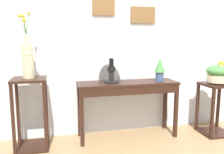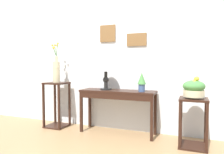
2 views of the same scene
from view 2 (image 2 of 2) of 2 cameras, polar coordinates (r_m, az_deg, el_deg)
The scene contains 8 objects.
back_wall_with_art at distance 3.86m, azimuth 4.51°, elevation 6.06°, with size 9.00×0.13×2.80m.
console_table at distance 3.63m, azimuth 1.41°, elevation -5.41°, with size 1.34×0.40×0.77m.
table_lamp at distance 3.69m, azimuth -1.72°, elevation 2.51°, with size 0.31×0.31×0.54m.
potted_plant_on_console at distance 3.46m, azimuth 8.23°, elevation -1.08°, with size 0.14×0.14×0.32m.
pedestal_stand_left at distance 4.22m, azimuth -15.00°, elevation -7.39°, with size 0.40×0.40×0.88m.
flower_vase_tall_left at distance 4.16m, azimuth -15.15°, elevation 2.04°, with size 0.16×0.19×0.77m.
pedestal_stand_right at distance 3.33m, azimuth 21.52°, elevation -11.67°, with size 0.40×0.40×0.73m.
planter_bowl_wide_right at distance 3.24m, azimuth 21.71°, elevation -2.97°, with size 0.31×0.31×0.32m.
Camera 2 is at (1.12, -2.14, 1.20)m, focal length 33.04 mm.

